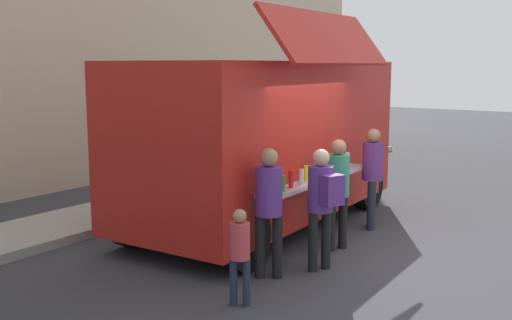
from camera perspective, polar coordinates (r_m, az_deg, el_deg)
The scene contains 8 objects.
ground_plane at distance 9.17m, azimuth 9.29°, elevation -8.76°, with size 60.00×60.00×0.00m, color #38383D.
food_truck_main at distance 10.29m, azimuth 0.88°, elevation 2.17°, with size 5.78×3.20×3.58m.
trash_bin at distance 15.01m, azimuth 2.23°, elevation 0.18°, with size 0.60×0.60×0.95m, color #2B5D38.
customer_front_ordering at distance 9.09m, azimuth 7.78°, elevation -2.31°, with size 0.34×0.34×1.69m.
customer_mid_with_backpack at distance 8.11m, azimuth 6.30°, elevation -3.54°, with size 0.44×0.55×1.68m.
customer_rear_waiting at distance 7.80m, azimuth 1.23°, elevation -3.96°, with size 0.35×0.35×1.73m.
customer_extra_browsing at distance 10.38m, azimuth 11.01°, elevation -0.86°, with size 0.35×0.35×1.73m.
child_near_queue at distance 6.98m, azimuth -1.55°, elevation -8.41°, with size 0.24×0.24×1.16m.
Camera 1 is at (-7.87, -3.80, 2.79)m, focal length 42.07 mm.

